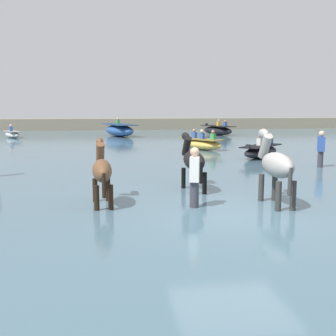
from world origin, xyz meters
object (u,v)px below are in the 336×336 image
object	(u,v)px
boat_far_inshore	(119,130)
boat_far_offshore	(261,151)
boat_distant_west	(218,130)
person_wading_mid	(321,152)
horse_lead_bay	(102,172)
boat_mid_outer	(12,134)
horse_flank_black	(193,162)
horse_trailing_grey	(276,167)
boat_mid_channel	(202,144)
person_spectator_far	(194,182)

from	to	relation	value
boat_far_inshore	boat_far_offshore	bearing A→B (deg)	-67.52
boat_distant_west	person_wading_mid	distance (m)	17.17
horse_lead_bay	boat_mid_outer	distance (m)	22.43
horse_flank_black	boat_mid_outer	size ratio (longest dim) A/B	0.71
boat_mid_outer	horse_trailing_grey	bearing A→B (deg)	-64.56
boat_far_inshore	boat_distant_west	size ratio (longest dim) A/B	1.27
person_wading_mid	horse_trailing_grey	bearing A→B (deg)	-126.37
boat_mid_channel	horse_trailing_grey	bearing A→B (deg)	-94.91
horse_trailing_grey	person_spectator_far	size ratio (longest dim) A/B	1.21
boat_mid_channel	person_wading_mid	world-z (taller)	person_wading_mid
boat_distant_west	horse_flank_black	bearing A→B (deg)	-106.58
horse_flank_black	person_spectator_far	size ratio (longest dim) A/B	1.10
horse_flank_black	horse_trailing_grey	bearing A→B (deg)	-50.66
horse_flank_black	boat_mid_channel	distance (m)	10.54
boat_far_inshore	person_wading_mid	xyz separation A→B (m)	(6.85, -16.96, 0.12)
boat_far_offshore	person_wading_mid	size ratio (longest dim) A/B	1.59
horse_lead_bay	boat_distant_west	size ratio (longest dim) A/B	0.51
boat_mid_channel	person_wading_mid	bearing A→B (deg)	-66.63
boat_mid_outer	boat_distant_west	bearing A→B (deg)	1.98
boat_mid_channel	boat_far_offshore	xyz separation A→B (m)	(1.80, -3.64, -0.02)
boat_far_inshore	boat_distant_west	bearing A→B (deg)	1.53
boat_distant_west	person_wading_mid	size ratio (longest dim) A/B	2.14
boat_far_offshore	boat_distant_west	bearing A→B (deg)	82.71
boat_mid_outer	boat_mid_channel	bearing A→B (deg)	-40.80
horse_trailing_grey	boat_distant_west	size ratio (longest dim) A/B	0.57
horse_trailing_grey	horse_lead_bay	bearing A→B (deg)	171.94
horse_trailing_grey	boat_distant_west	distance (m)	22.98
boat_mid_channel	boat_mid_outer	world-z (taller)	boat_mid_channel
boat_mid_channel	boat_mid_outer	distance (m)	15.18
horse_lead_bay	horse_flank_black	distance (m)	2.69
boat_mid_outer	boat_far_offshore	xyz separation A→B (m)	(13.29, -13.56, 0.04)
horse_flank_black	person_wading_mid	size ratio (longest dim) A/B	1.10
person_wading_mid	person_spectator_far	distance (m)	7.88
horse_flank_black	person_wading_mid	bearing A→B (deg)	32.67
horse_trailing_grey	person_wading_mid	size ratio (longest dim) A/B	1.21
boat_far_inshore	person_spectator_far	size ratio (longest dim) A/B	2.72
boat_far_inshore	horse_lead_bay	bearing A→B (deg)	-92.50
boat_mid_outer	person_wading_mid	bearing A→B (deg)	-49.13
boat_far_inshore	boat_far_offshore	size ratio (longest dim) A/B	1.72
boat_far_inshore	boat_distant_west	distance (m)	7.55
boat_far_inshore	boat_far_offshore	distance (m)	15.03
boat_far_inshore	person_wading_mid	world-z (taller)	boat_far_inshore
person_wading_mid	person_spectator_far	xyz separation A→B (m)	(-5.80, -5.34, 0.00)
horse_trailing_grey	boat_distant_west	xyz separation A→B (m)	(4.63, 22.51, -0.51)
horse_trailing_grey	boat_mid_channel	distance (m)	12.12
boat_mid_channel	boat_far_inshore	distance (m)	10.98
horse_lead_bay	person_spectator_far	bearing A→B (deg)	-15.00
horse_trailing_grey	boat_far_inshore	distance (m)	22.50
boat_far_inshore	boat_mid_outer	bearing A→B (deg)	-177.56
horse_lead_bay	person_wading_mid	world-z (taller)	horse_lead_bay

